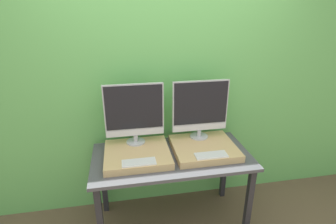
# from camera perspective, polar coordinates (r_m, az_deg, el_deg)

# --- Properties ---
(wall_back) EXTENTS (8.00, 0.04, 2.60)m
(wall_back) POSITION_cam_1_polar(r_m,az_deg,el_deg) (2.53, -0.97, 6.05)
(wall_back) COLOR #66B75B
(wall_back) RESTS_ON ground_plane
(workbench) EXTENTS (1.40, 0.70, 0.76)m
(workbench) POSITION_cam_1_polar(r_m,az_deg,el_deg) (2.41, 0.82, -11.25)
(workbench) COLOR #47474C
(workbench) RESTS_ON ground_plane
(wooden_riser_left) EXTENTS (0.56, 0.52, 0.06)m
(wooden_riser_left) POSITION_cam_1_polar(r_m,az_deg,el_deg) (2.33, -6.70, -9.09)
(wooden_riser_left) COLOR tan
(wooden_riser_left) RESTS_ON workbench
(monitor_left) EXTENTS (0.53, 0.17, 0.56)m
(monitor_left) POSITION_cam_1_polar(r_m,az_deg,el_deg) (2.33, -7.34, -0.08)
(monitor_left) COLOR #B2B2B7
(monitor_left) RESTS_ON wooden_riser_left
(keyboard_left) EXTENTS (0.27, 0.11, 0.01)m
(keyboard_left) POSITION_cam_1_polar(r_m,az_deg,el_deg) (2.15, -6.35, -10.81)
(keyboard_left) COLOR silver
(keyboard_left) RESTS_ON wooden_riser_left
(wooden_riser_right) EXTENTS (0.56, 0.52, 0.06)m
(wooden_riser_right) POSITION_cam_1_polar(r_m,az_deg,el_deg) (2.44, 7.81, -7.73)
(wooden_riser_right) COLOR tan
(wooden_riser_right) RESTS_ON workbench
(monitor_right) EXTENTS (0.53, 0.17, 0.56)m
(monitor_right) POSITION_cam_1_polar(r_m,az_deg,el_deg) (2.44, 7.04, 0.88)
(monitor_right) COLOR #B2B2B7
(monitor_right) RESTS_ON wooden_riser_right
(keyboard_right) EXTENTS (0.27, 0.11, 0.01)m
(keyboard_right) POSITION_cam_1_polar(r_m,az_deg,el_deg) (2.26, 9.38, -9.22)
(keyboard_right) COLOR silver
(keyboard_right) RESTS_ON wooden_riser_right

